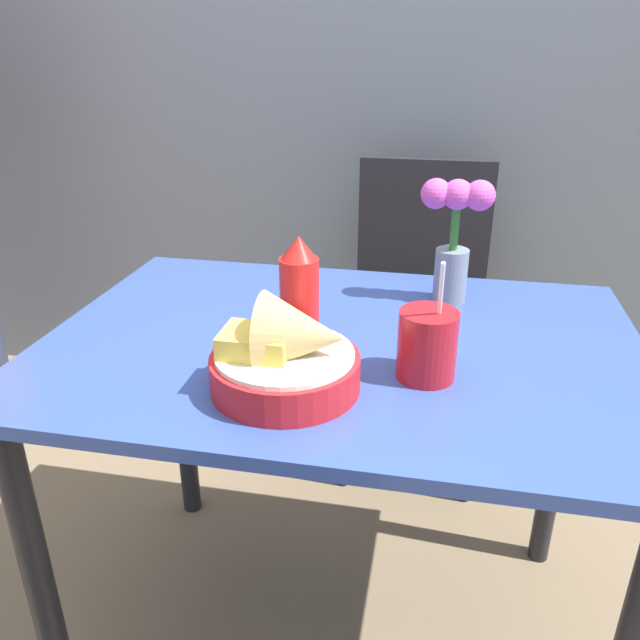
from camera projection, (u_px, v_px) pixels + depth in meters
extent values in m
plane|color=#7A664C|center=(337.00, 626.00, 1.44)|extent=(12.00, 12.00, 0.00)
cube|color=slate|center=(404.00, 16.00, 1.88)|extent=(7.00, 0.06, 2.60)
cube|color=#334C9E|center=(341.00, 345.00, 1.14)|extent=(1.08, 0.75, 0.02)
cylinder|color=black|center=(40.00, 586.00, 1.09)|extent=(0.05, 0.05, 0.71)
cylinder|color=black|center=(182.00, 401.00, 1.66)|extent=(0.05, 0.05, 0.71)
cylinder|color=black|center=(558.00, 443.00, 1.49)|extent=(0.05, 0.05, 0.71)
cylinder|color=black|center=(344.00, 424.00, 1.81)|extent=(0.03, 0.03, 0.43)
cylinder|color=black|center=(470.00, 438.00, 1.75)|extent=(0.03, 0.03, 0.43)
cylinder|color=black|center=(361.00, 366.00, 2.13)|extent=(0.03, 0.03, 0.43)
cylinder|color=black|center=(468.00, 376.00, 2.07)|extent=(0.03, 0.03, 0.43)
cube|color=black|center=(415.00, 333.00, 1.85)|extent=(0.40, 0.40, 0.02)
cube|color=black|center=(423.00, 236.00, 1.91)|extent=(0.40, 0.03, 0.47)
cylinder|color=red|center=(285.00, 372.00, 0.96)|extent=(0.23, 0.23, 0.06)
cylinder|color=white|center=(285.00, 354.00, 0.95)|extent=(0.21, 0.21, 0.01)
cone|color=tan|center=(303.00, 335.00, 0.93)|extent=(0.13, 0.13, 0.13)
cube|color=#E5C14C|center=(256.00, 344.00, 0.94)|extent=(0.10, 0.08, 0.04)
cylinder|color=red|center=(299.00, 299.00, 1.11)|extent=(0.07, 0.07, 0.15)
cone|color=red|center=(299.00, 247.00, 1.07)|extent=(0.06, 0.06, 0.04)
cylinder|color=red|center=(427.00, 345.00, 0.98)|extent=(0.09, 0.09, 0.11)
cylinder|color=black|center=(427.00, 350.00, 0.99)|extent=(0.09, 0.09, 0.09)
cylinder|color=white|center=(439.00, 316.00, 0.96)|extent=(0.01, 0.07, 0.20)
cylinder|color=gray|center=(450.00, 275.00, 1.28)|extent=(0.07, 0.07, 0.11)
cylinder|color=#33722D|center=(455.00, 225.00, 1.24)|extent=(0.02, 0.02, 0.10)
sphere|color=#D14CB2|center=(458.00, 195.00, 1.21)|extent=(0.06, 0.06, 0.06)
sphere|color=#D14CB2|center=(436.00, 194.00, 1.22)|extent=(0.06, 0.06, 0.06)
sphere|color=#D14CB2|center=(480.00, 195.00, 1.21)|extent=(0.06, 0.06, 0.06)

